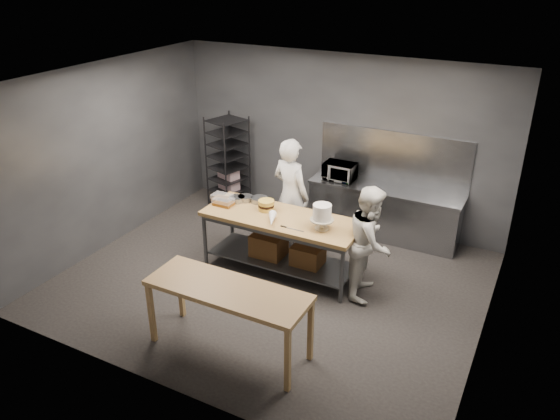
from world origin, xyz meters
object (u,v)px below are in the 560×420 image
at_px(work_table, 283,237).
at_px(microwave, 340,171).
at_px(near_counter, 228,294).
at_px(chef_behind, 291,195).
at_px(frosted_cake_stand, 322,214).
at_px(chef_right, 370,242).
at_px(speed_rack, 228,163).
at_px(layer_cake, 266,205).

distance_m(work_table, microwave, 1.89).
distance_m(near_counter, chef_behind, 2.75).
xyz_separation_m(chef_behind, frosted_cake_stand, (0.90, -0.83, 0.22)).
bearing_deg(chef_behind, chef_right, 170.72).
height_order(work_table, microwave, microwave).
relative_size(work_table, speed_rack, 1.37).
relative_size(work_table, near_counter, 1.20).
bearing_deg(chef_right, near_counter, 144.07).
distance_m(near_counter, chef_right, 2.27).
distance_m(speed_rack, chef_right, 3.84).
distance_m(speed_rack, microwave, 2.25).
xyz_separation_m(speed_rack, chef_right, (3.43, -1.71, -0.03)).
bearing_deg(near_counter, work_table, 98.16).
xyz_separation_m(work_table, frosted_cake_stand, (0.67, -0.10, 0.59)).
height_order(near_counter, speed_rack, speed_rack).
relative_size(chef_right, microwave, 3.05).
distance_m(chef_behind, microwave, 1.16).
xyz_separation_m(near_counter, layer_cake, (-0.62, 2.06, 0.19)).
relative_size(speed_rack, layer_cake, 7.20).
bearing_deg(microwave, layer_cake, -106.15).
bearing_deg(chef_right, chef_behind, 58.61).
xyz_separation_m(chef_behind, chef_right, (1.59, -0.70, -0.12)).
xyz_separation_m(near_counter, chef_behind, (-0.52, 2.70, 0.13)).
relative_size(near_counter, frosted_cake_stand, 5.28).
bearing_deg(microwave, chef_right, -56.33).
bearing_deg(near_counter, speed_rack, 122.46).
bearing_deg(speed_rack, chef_behind, -28.72).
bearing_deg(frosted_cake_stand, microwave, 104.71).
relative_size(microwave, layer_cake, 2.23).
distance_m(chef_behind, layer_cake, 0.65).
distance_m(chef_right, frosted_cake_stand, 0.78).
xyz_separation_m(near_counter, frosted_cake_stand, (0.39, 1.87, 0.35)).
relative_size(work_table, microwave, 4.43).
bearing_deg(layer_cake, speed_rack, 136.64).
bearing_deg(near_counter, chef_behind, 100.87).
bearing_deg(layer_cake, near_counter, -73.36).
height_order(work_table, layer_cake, layer_cake).
bearing_deg(work_table, chef_behind, 107.93).
distance_m(chef_behind, chef_right, 1.75).
xyz_separation_m(chef_behind, microwave, (0.40, 1.09, 0.11)).
bearing_deg(near_counter, microwave, 91.77).
height_order(work_table, speed_rack, speed_rack).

